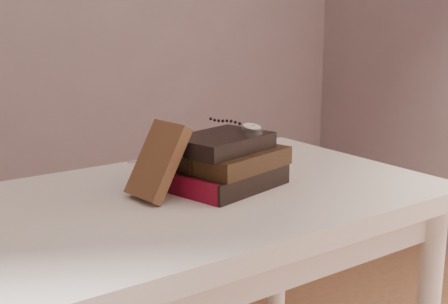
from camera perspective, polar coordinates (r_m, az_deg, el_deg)
table at (r=1.21m, az=-3.31°, el=-8.15°), size 1.00×0.60×0.75m
book_stack at (r=1.20m, az=0.43°, el=-1.04°), size 0.25×0.20×0.11m
journal at (r=1.13m, az=-6.36°, el=-0.89°), size 0.11×0.11×0.14m
pocket_watch at (r=1.23m, az=2.43°, el=2.40°), size 0.05×0.15×0.02m
eyeglasses at (r=1.19m, az=-4.74°, el=-0.64°), size 0.11×0.12×0.04m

